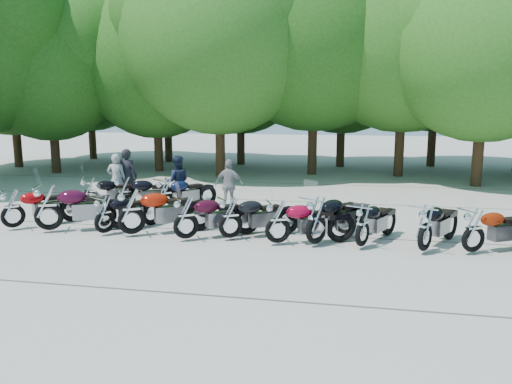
% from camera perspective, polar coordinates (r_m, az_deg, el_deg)
% --- Properties ---
extents(ground, '(90.00, 90.00, 0.00)m').
position_cam_1_polar(ground, '(11.87, -1.39, -6.47)').
color(ground, '#9C978D').
rests_on(ground, ground).
extents(tree_0, '(7.50, 7.50, 9.21)m').
position_cam_1_polar(tree_0, '(30.07, -26.24, 12.97)').
color(tree_0, '#3A2614').
rests_on(tree_0, ground).
extents(tree_1, '(6.97, 6.97, 8.55)m').
position_cam_1_polar(tree_1, '(26.69, -22.53, 12.89)').
color(tree_1, '#3A2614').
rests_on(tree_1, ground).
extents(tree_2, '(7.31, 7.31, 8.97)m').
position_cam_1_polar(tree_2, '(25.92, -11.39, 14.11)').
color(tree_2, '#3A2614').
rests_on(tree_2, ground).
extents(tree_3, '(8.70, 8.70, 10.67)m').
position_cam_1_polar(tree_3, '(23.34, -4.26, 17.24)').
color(tree_3, '#3A2614').
rests_on(tree_3, ground).
extents(tree_4, '(9.13, 9.13, 11.20)m').
position_cam_1_polar(tree_4, '(24.50, 6.71, 17.59)').
color(tree_4, '#3A2614').
rests_on(tree_4, ground).
extents(tree_5, '(9.04, 9.04, 11.10)m').
position_cam_1_polar(tree_5, '(24.63, 16.67, 17.07)').
color(tree_5, '#3A2614').
rests_on(tree_5, ground).
extents(tree_6, '(8.00, 8.00, 9.82)m').
position_cam_1_polar(tree_6, '(22.66, 24.85, 15.30)').
color(tree_6, '#3A2614').
rests_on(tree_6, ground).
extents(tree_9, '(7.59, 7.59, 9.32)m').
position_cam_1_polar(tree_9, '(32.93, -18.61, 13.23)').
color(tree_9, '#3A2614').
rests_on(tree_9, ground).
extents(tree_10, '(7.78, 7.78, 9.55)m').
position_cam_1_polar(tree_10, '(30.16, -10.24, 14.19)').
color(tree_10, '#3A2614').
rests_on(tree_10, ground).
extents(tree_11, '(7.56, 7.56, 9.28)m').
position_cam_1_polar(tree_11, '(28.32, -1.79, 14.30)').
color(tree_11, '#3A2614').
rests_on(tree_11, ground).
extents(tree_12, '(7.88, 7.88, 9.67)m').
position_cam_1_polar(tree_12, '(27.70, 9.92, 14.73)').
color(tree_12, '#3A2614').
rests_on(tree_12, ground).
extents(tree_13, '(8.31, 8.31, 10.20)m').
position_cam_1_polar(tree_13, '(29.03, 20.00, 14.69)').
color(tree_13, '#3A2614').
rests_on(tree_13, ground).
extents(motorcycle_0, '(1.94, 2.12, 1.25)m').
position_cam_1_polar(motorcycle_0, '(14.99, -26.08, -1.57)').
color(motorcycle_0, '#9D050A').
rests_on(motorcycle_0, ground).
extents(motorcycle_1, '(2.67, 1.72, 1.45)m').
position_cam_1_polar(motorcycle_1, '(14.23, -22.67, -1.48)').
color(motorcycle_1, '#36071D').
rests_on(motorcycle_1, ground).
extents(motorcycle_2, '(1.60, 2.09, 1.17)m').
position_cam_1_polar(motorcycle_2, '(13.51, -16.94, -2.33)').
color(motorcycle_2, black).
rests_on(motorcycle_2, ground).
extents(motorcycle_3, '(2.52, 1.96, 1.41)m').
position_cam_1_polar(motorcycle_3, '(13.13, -14.06, -2.00)').
color(motorcycle_3, '#9F1805').
rests_on(motorcycle_3, ground).
extents(motorcycle_4, '(2.25, 1.87, 1.28)m').
position_cam_1_polar(motorcycle_4, '(12.47, -8.02, -2.73)').
color(motorcycle_4, '#310616').
rests_on(motorcycle_4, ground).
extents(motorcycle_5, '(2.19, 1.78, 1.24)m').
position_cam_1_polar(motorcycle_5, '(12.44, -2.92, -2.77)').
color(motorcycle_5, black).
rests_on(motorcycle_5, ground).
extents(motorcycle_6, '(2.30, 1.44, 1.25)m').
position_cam_1_polar(motorcycle_6, '(11.97, 2.53, -3.25)').
color(motorcycle_6, maroon).
rests_on(motorcycle_6, ground).
extents(motorcycle_7, '(2.05, 2.36, 1.36)m').
position_cam_1_polar(motorcycle_7, '(11.99, 6.93, -3.02)').
color(motorcycle_7, black).
rests_on(motorcycle_7, ground).
extents(motorcycle_8, '(1.53, 2.19, 1.20)m').
position_cam_1_polar(motorcycle_8, '(11.98, 12.09, -3.57)').
color(motorcycle_8, black).
rests_on(motorcycle_8, ground).
extents(motorcycle_9, '(1.70, 2.30, 1.27)m').
position_cam_1_polar(motorcycle_9, '(11.96, 18.80, -3.74)').
color(motorcycle_9, black).
rests_on(motorcycle_9, ground).
extents(motorcycle_10, '(2.17, 1.61, 1.20)m').
position_cam_1_polar(motorcycle_10, '(12.28, 23.65, -3.87)').
color(motorcycle_10, maroon).
rests_on(motorcycle_10, ground).
extents(motorcycle_12, '(2.20, 1.53, 1.21)m').
position_cam_1_polar(motorcycle_12, '(16.86, -18.43, 0.04)').
color(motorcycle_12, black).
rests_on(motorcycle_12, ground).
extents(motorcycle_13, '(2.33, 1.56, 1.27)m').
position_cam_1_polar(motorcycle_13, '(16.22, -14.77, -0.02)').
color(motorcycle_13, black).
rests_on(motorcycle_13, ground).
extents(motorcycle_14, '(1.88, 2.16, 1.25)m').
position_cam_1_polar(motorcycle_14, '(15.74, -10.34, -0.20)').
color(motorcycle_14, black).
rests_on(motorcycle_14, ground).
extents(rider_0, '(0.70, 0.52, 1.73)m').
position_cam_1_polar(rider_0, '(17.51, -15.65, 1.42)').
color(rider_0, '#999A9C').
rests_on(rider_0, ground).
extents(rider_1, '(1.02, 0.91, 1.72)m').
position_cam_1_polar(rider_1, '(16.58, -8.98, 1.18)').
color(rider_1, '#1C253C').
rests_on(rider_1, ground).
extents(rider_2, '(1.00, 0.50, 1.65)m').
position_cam_1_polar(rider_2, '(15.96, -3.07, 0.82)').
color(rider_2, gray).
rests_on(rider_2, ground).
extents(rider_3, '(0.70, 0.47, 1.89)m').
position_cam_1_polar(rider_3, '(17.59, -14.50, 1.76)').
color(rider_3, black).
rests_on(rider_3, ground).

